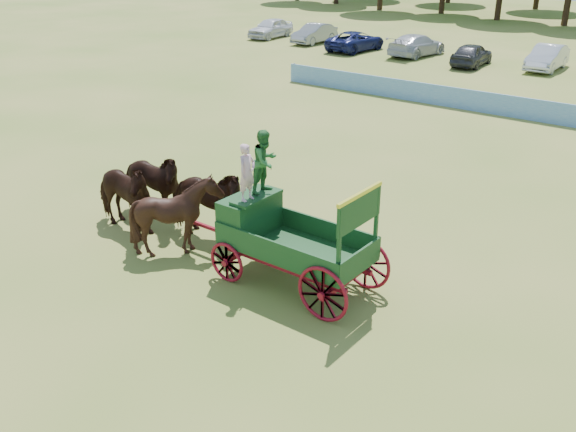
# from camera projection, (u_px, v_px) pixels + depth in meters

# --- Properties ---
(ground) EXTENTS (160.00, 160.00, 0.00)m
(ground) POSITION_uv_depth(u_px,v_px,m) (297.00, 252.00, 18.16)
(ground) COLOR olive
(ground) RESTS_ON ground
(horse_lead_left) EXTENTS (2.69, 1.23, 2.27)m
(horse_lead_left) POSITION_uv_depth(u_px,v_px,m) (121.00, 195.00, 19.07)
(horse_lead_left) COLOR black
(horse_lead_left) RESTS_ON ground
(horse_lead_right) EXTENTS (2.82, 1.55, 2.27)m
(horse_lead_right) POSITION_uv_depth(u_px,v_px,m) (150.00, 185.00, 19.87)
(horse_lead_right) COLOR black
(horse_lead_right) RESTS_ON ground
(horse_wheel_left) EXTENTS (2.26, 2.06, 2.27)m
(horse_wheel_left) POSITION_uv_depth(u_px,v_px,m) (177.00, 215.00, 17.73)
(horse_wheel_left) COLOR black
(horse_wheel_left) RESTS_ON ground
(horse_wheel_right) EXTENTS (2.88, 1.75, 2.27)m
(horse_wheel_right) POSITION_uv_depth(u_px,v_px,m) (205.00, 203.00, 18.52)
(horse_wheel_right) COLOR black
(horse_wheel_right) RESTS_ON ground
(farm_dray) EXTENTS (6.00, 2.00, 3.80)m
(farm_dray) POSITION_uv_depth(u_px,v_px,m) (273.00, 218.00, 16.29)
(farm_dray) COLOR maroon
(farm_dray) RESTS_ON ground
(sponsor_banner) EXTENTS (26.00, 0.08, 1.05)m
(sponsor_banner) POSITION_uv_depth(u_px,v_px,m) (501.00, 105.00, 31.52)
(sponsor_banner) COLOR #2271B9
(sponsor_banner) RESTS_ON ground
(parked_cars) EXTENTS (34.77, 6.51, 1.62)m
(parked_cars) POSITION_uv_depth(u_px,v_px,m) (453.00, 50.00, 44.73)
(parked_cars) COLOR silver
(parked_cars) RESTS_ON ground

